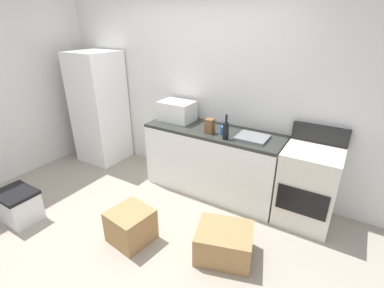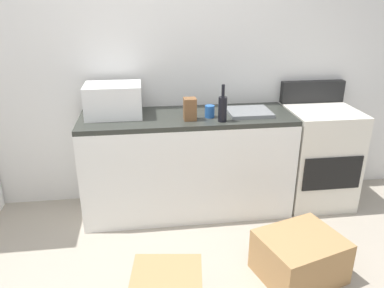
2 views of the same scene
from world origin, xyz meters
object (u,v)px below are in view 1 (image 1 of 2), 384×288
refrigerator (100,108)px  cardboard_box_small (224,243)px  microwave (177,111)px  wine_bottle (226,130)px  stove_oven (308,185)px  coffee_mug (224,130)px  knife_block (210,126)px  storage_bin (19,205)px  cardboard_box_large (131,226)px

refrigerator → cardboard_box_small: size_ratio=3.27×
microwave → wine_bottle: size_ratio=1.53×
stove_oven → coffee_mug: (-1.04, -0.09, 0.48)m
coffee_mug → knife_block: bearing=-165.4°
microwave → knife_block: (0.61, -0.19, -0.05)m
knife_block → storage_bin: bearing=-135.4°
knife_block → wine_bottle: bearing=-16.6°
knife_block → cardboard_box_large: bearing=-103.7°
refrigerator → storage_bin: refrigerator is taller
stove_oven → microwave: microwave is taller
refrigerator → cardboard_box_small: 2.97m
cardboard_box_large → storage_bin: storage_bin is taller
knife_block → microwave: bearing=162.8°
stove_oven → knife_block: (-1.21, -0.13, 0.52)m
coffee_mug → cardboard_box_large: size_ratio=0.24×
wine_bottle → refrigerator: bearing=176.3°
wine_bottle → coffee_mug: bearing=124.4°
stove_oven → wine_bottle: size_ratio=3.67×
wine_bottle → storage_bin: bearing=-140.8°
cardboard_box_small → coffee_mug: bearing=117.7°
cardboard_box_large → cardboard_box_small: size_ratio=0.76×
knife_block → cardboard_box_small: 1.38m
refrigerator → cardboard_box_small: (2.71, -0.95, -0.73)m
refrigerator → cardboard_box_large: size_ratio=4.30×
wine_bottle → cardboard_box_small: 1.24m
wine_bottle → cardboard_box_large: bearing=-115.9°
refrigerator → cardboard_box_large: refrigerator is taller
wine_bottle → cardboard_box_small: bearing=-63.4°
refrigerator → microwave: size_ratio=3.84×
wine_bottle → storage_bin: (-1.90, -1.55, -0.82)m
cardboard_box_large → cardboard_box_small: 1.00m
cardboard_box_large → wine_bottle: bearing=64.1°
refrigerator → wine_bottle: bearing=-3.7°
cardboard_box_large → cardboard_box_small: bearing=18.4°
cardboard_box_large → storage_bin: (-1.36, -0.43, 0.01)m
wine_bottle → cardboard_box_small: size_ratio=0.56×
microwave → coffee_mug: microwave is taller
cardboard_box_small → microwave: bearing=139.9°
knife_block → refrigerator: bearing=177.9°
refrigerator → cardboard_box_large: bearing=-35.6°
knife_block → cardboard_box_large: knife_block is taller
knife_block → storage_bin: knife_block is taller
microwave → storage_bin: microwave is taller
refrigerator → microwave: refrigerator is taller
refrigerator → storage_bin: 1.88m
stove_oven → wine_bottle: 1.12m
storage_bin → wine_bottle: bearing=39.2°
microwave → cardboard_box_small: microwave is taller
coffee_mug → storage_bin: (-1.82, -1.67, -0.76)m
wine_bottle → coffee_mug: 0.16m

